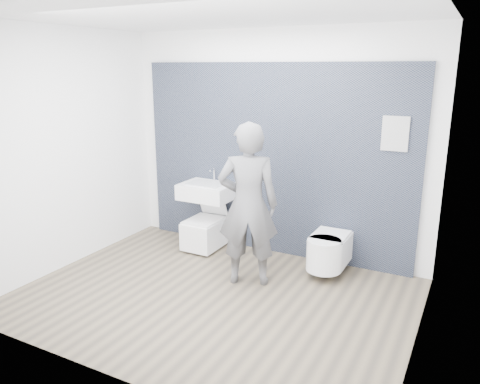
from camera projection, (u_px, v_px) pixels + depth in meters
The scene contains 8 objects.
ground at pixel (214, 296), 4.93m from camera, with size 4.00×4.00×0.00m, color brown.
room_shell at pixel (211, 132), 4.48m from camera, with size 4.00×4.00×4.00m.
tile_wall at pixel (270, 250), 6.19m from camera, with size 3.60×0.06×2.40m, color black.
washbasin at pixel (207, 191), 6.10m from camera, with size 0.67×0.50×0.50m.
toilet_square at pixel (206, 231), 6.20m from camera, with size 0.42×0.61×0.79m.
toilet_rounded at pixel (328, 251), 5.40m from camera, with size 0.41×0.69×0.37m.
info_placard at pixel (383, 273), 5.49m from camera, with size 0.28×0.03×0.38m, color white.
visitor at pixel (248, 205), 5.05m from camera, with size 0.66×0.43×1.80m, color #5B5B5F.
Camera 1 is at (2.32, -3.83, 2.35)m, focal length 35.00 mm.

